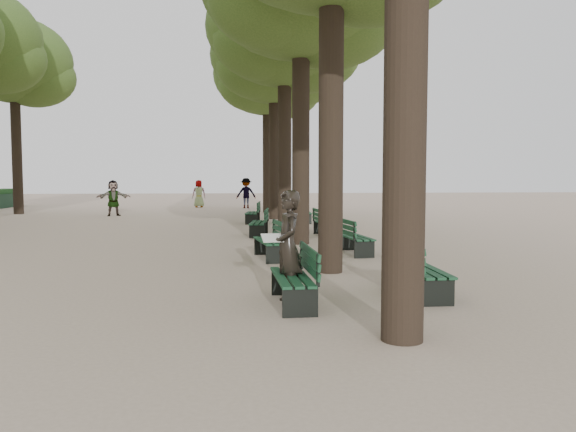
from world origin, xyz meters
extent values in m
plane|color=#BBA48D|center=(0.00, 0.00, 0.00)|extent=(120.00, 120.00, 0.00)
cylinder|color=#33261C|center=(1.50, -2.00, 3.75)|extent=(0.52, 0.52, 7.50)
cylinder|color=#33261C|center=(1.50, 3.00, 3.75)|extent=(0.52, 0.52, 7.50)
cylinder|color=#33261C|center=(1.50, 8.00, 3.75)|extent=(0.52, 0.52, 7.50)
cylinder|color=#33261C|center=(1.50, 13.00, 3.75)|extent=(0.52, 0.52, 7.50)
ellipsoid|color=#35531C|center=(1.50, 13.00, 7.70)|extent=(6.00, 6.00, 4.50)
cylinder|color=#33261C|center=(1.50, 18.00, 3.75)|extent=(0.52, 0.52, 7.50)
ellipsoid|color=#35531C|center=(1.50, 18.00, 7.70)|extent=(6.00, 6.00, 4.50)
cylinder|color=#33261C|center=(1.50, 23.00, 3.75)|extent=(0.52, 0.52, 7.50)
ellipsoid|color=#35531C|center=(1.50, 23.00, 7.70)|extent=(6.00, 6.00, 4.50)
cylinder|color=#33261C|center=(-12.00, 23.00, 4.00)|extent=(0.52, 0.52, 8.00)
ellipsoid|color=#35531C|center=(-12.00, 23.00, 8.20)|extent=(6.00, 6.00, 4.50)
cube|color=black|center=(0.35, 0.03, 0.23)|extent=(0.56, 1.81, 0.45)
cube|color=#0E331E|center=(0.35, 0.03, 0.45)|extent=(0.58, 1.81, 0.04)
cube|color=#0E331E|center=(0.63, 0.04, 0.72)|extent=(0.08, 1.80, 0.40)
cube|color=black|center=(0.35, 5.03, 0.23)|extent=(0.75, 1.85, 0.45)
cube|color=#0E331E|center=(0.35, 5.03, 0.45)|extent=(0.77, 1.85, 0.04)
cube|color=#0E331E|center=(0.63, 5.06, 0.72)|extent=(0.27, 1.79, 0.40)
cube|color=black|center=(0.35, 10.48, 0.23)|extent=(0.75, 1.85, 0.45)
cube|color=#0E331E|center=(0.35, 10.48, 0.45)|extent=(0.77, 1.85, 0.04)
cube|color=#0E331E|center=(0.63, 10.44, 0.72)|extent=(0.27, 1.79, 0.40)
cube|color=black|center=(0.35, 15.74, 0.23)|extent=(0.73, 1.85, 0.45)
cube|color=#0E331E|center=(0.35, 15.74, 0.45)|extent=(0.75, 1.85, 0.04)
cube|color=#0E331E|center=(0.63, 15.70, 0.72)|extent=(0.25, 1.79, 0.40)
cube|color=black|center=(2.65, 0.50, 0.23)|extent=(0.56, 1.81, 0.45)
cube|color=#0E331E|center=(2.65, 0.50, 0.45)|extent=(0.58, 1.81, 0.04)
cube|color=#0E331E|center=(2.37, 0.50, 0.72)|extent=(0.08, 1.80, 0.40)
cube|color=black|center=(2.65, 5.70, 0.23)|extent=(0.69, 1.84, 0.45)
cube|color=#0E331E|center=(2.65, 5.70, 0.45)|extent=(0.71, 1.84, 0.04)
cube|color=#0E331E|center=(2.37, 5.67, 0.72)|extent=(0.21, 1.80, 0.40)
cube|color=black|center=(2.65, 10.17, 0.23)|extent=(0.61, 1.82, 0.45)
cube|color=#0E331E|center=(2.65, 10.17, 0.45)|extent=(0.63, 1.82, 0.04)
cube|color=#0E331E|center=(2.37, 10.15, 0.72)|extent=(0.13, 1.80, 0.40)
cube|color=black|center=(2.65, 15.72, 0.23)|extent=(0.63, 1.83, 0.45)
cube|color=#0E331E|center=(2.65, 15.72, 0.45)|extent=(0.65, 1.83, 0.04)
cube|color=#0E331E|center=(2.37, 15.73, 0.72)|extent=(0.15, 1.80, 0.40)
imported|color=black|center=(0.31, 0.21, 0.90)|extent=(0.43, 0.76, 1.81)
cube|color=white|center=(0.06, 0.21, 1.05)|extent=(0.37, 0.29, 0.12)
imported|color=#262628|center=(0.42, 27.40, 0.96)|extent=(1.26, 0.44, 1.93)
imported|color=#262628|center=(-6.59, 21.00, 0.92)|extent=(1.74, 0.89, 1.84)
imported|color=#262628|center=(-2.64, 28.60, 0.90)|extent=(0.93, 0.50, 1.80)
camera|label=1|loc=(-0.60, -8.63, 2.02)|focal=35.00mm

